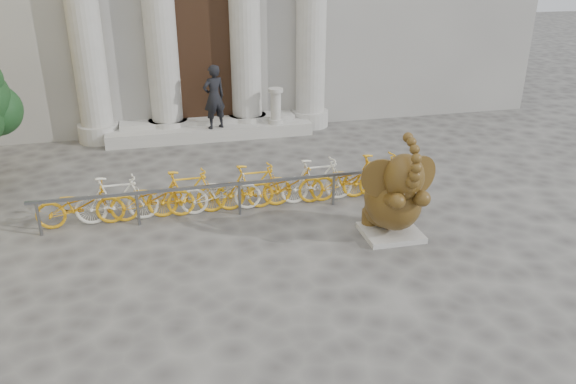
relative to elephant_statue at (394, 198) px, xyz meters
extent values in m
plane|color=#474442|center=(-2.65, -2.15, -0.80)|extent=(80.00, 80.00, 0.00)
cube|color=black|center=(-2.65, 7.77, 1.50)|extent=(2.40, 0.16, 4.00)
cube|color=#A8A59E|center=(-2.65, 7.25, -0.62)|extent=(6.00, 1.20, 0.36)
cube|color=#A8A59E|center=(0.00, 0.04, -0.74)|extent=(1.11, 1.01, 0.11)
ellipsoid|color=black|center=(0.00, 0.28, -0.36)|extent=(0.94, 0.89, 0.70)
ellipsoid|color=black|center=(0.00, 0.06, -0.05)|extent=(1.08, 1.33, 1.14)
cylinder|color=black|center=(-0.29, 0.42, -0.55)|extent=(0.33, 0.33, 0.29)
cylinder|color=black|center=(0.30, 0.41, -0.55)|extent=(0.33, 0.33, 0.29)
cylinder|color=black|center=(-0.25, -0.38, 0.17)|extent=(0.27, 0.66, 0.44)
cylinder|color=black|center=(0.23, -0.39, 0.17)|extent=(0.27, 0.66, 0.44)
ellipsoid|color=black|center=(-0.01, -0.34, 0.56)|extent=(0.76, 0.71, 0.88)
cylinder|color=black|center=(-0.38, -0.20, 0.52)|extent=(0.72, 0.29, 0.75)
cylinder|color=black|center=(0.37, -0.21, 0.52)|extent=(0.73, 0.27, 0.75)
cone|color=beige|center=(-0.14, -0.55, 0.39)|extent=(0.14, 0.26, 0.12)
cone|color=beige|center=(0.12, -0.56, 0.39)|extent=(0.14, 0.26, 0.12)
cube|color=slate|center=(-2.70, 1.68, -0.10)|extent=(8.25, 0.06, 0.06)
cylinder|color=slate|center=(-6.62, 1.68, -0.45)|extent=(0.06, 0.06, 0.70)
cylinder|color=slate|center=(-4.76, 1.68, -0.45)|extent=(0.06, 0.06, 0.70)
cylinder|color=slate|center=(-2.70, 1.68, -0.45)|extent=(0.06, 0.06, 0.70)
cylinder|color=slate|center=(-0.64, 1.68, -0.45)|extent=(0.06, 0.06, 0.70)
cylinder|color=slate|center=(1.23, 1.68, -0.45)|extent=(0.06, 0.06, 0.70)
imported|color=#E9A214|center=(-5.87, 1.93, -0.30)|extent=(1.70, 0.50, 1.00)
imported|color=silver|center=(-5.16, 1.93, -0.30)|extent=(1.66, 0.47, 1.00)
imported|color=#E9A214|center=(-4.46, 1.93, -0.30)|extent=(1.70, 0.50, 1.00)
imported|color=#E9A214|center=(-3.75, 1.93, -0.30)|extent=(1.66, 0.47, 1.00)
imported|color=silver|center=(-3.05, 1.93, -0.30)|extent=(1.70, 0.50, 1.00)
imported|color=#E9A214|center=(-2.34, 1.93, -0.30)|extent=(1.66, 0.47, 1.00)
imported|color=#E9A214|center=(-1.64, 1.93, -0.30)|extent=(1.70, 0.50, 1.00)
imported|color=silver|center=(-0.94, 1.93, -0.30)|extent=(1.66, 0.47, 1.00)
imported|color=#E9A214|center=(-0.23, 1.93, -0.30)|extent=(1.70, 0.50, 1.00)
imported|color=#E9A214|center=(0.47, 1.93, -0.30)|extent=(1.66, 0.47, 1.00)
imported|color=black|center=(-2.53, 6.90, 0.48)|extent=(0.78, 0.65, 1.84)
cylinder|color=#A8A59E|center=(-0.71, 6.95, -0.37)|extent=(0.43, 0.43, 0.13)
cylinder|color=#A8A59E|center=(-0.71, 6.95, 0.05)|extent=(0.30, 0.30, 0.97)
cylinder|color=#A8A59E|center=(-0.71, 6.95, 0.57)|extent=(0.43, 0.43, 0.11)
camera|label=1|loc=(-4.31, -8.93, 4.30)|focal=35.00mm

